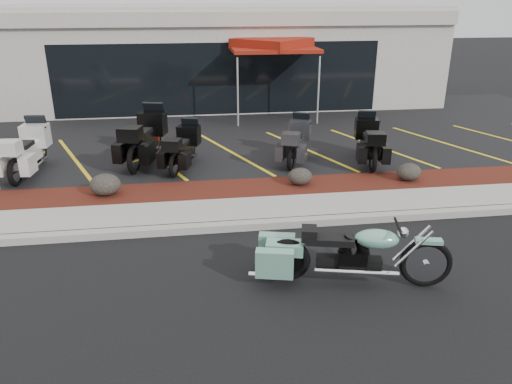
{
  "coord_description": "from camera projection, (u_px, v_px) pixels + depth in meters",
  "views": [
    {
      "loc": [
        -1.28,
        -8.14,
        4.41
      ],
      "look_at": [
        0.05,
        1.2,
        0.67
      ],
      "focal_mm": 35.0,
      "sensor_mm": 36.0,
      "label": 1
    }
  ],
  "objects": [
    {
      "name": "traffic_cone",
      "position": [
        186.0,
        133.0,
        15.58
      ],
      "size": [
        0.37,
        0.37,
        0.46
      ],
      "primitive_type": "cone",
      "rotation": [
        0.0,
        0.0,
        -0.07
      ],
      "color": "#F92F08",
      "rests_on": "upper_lot"
    },
    {
      "name": "popup_canopy",
      "position": [
        272.0,
        45.0,
        17.9
      ],
      "size": [
        4.01,
        4.01,
        2.81
      ],
      "rotation": [
        0.0,
        0.0,
        0.43
      ],
      "color": "silver",
      "rests_on": "upper_lot"
    },
    {
      "name": "upper_lot",
      "position": [
        225.0,
        133.0,
        16.8
      ],
      "size": [
        26.0,
        9.6,
        0.15
      ],
      "primitive_type": "cube",
      "color": "black",
      "rests_on": "ground"
    },
    {
      "name": "boulder_right",
      "position": [
        409.0,
        172.0,
        12.18
      ],
      "size": [
        0.6,
        0.5,
        0.43
      ],
      "primitive_type": "ellipsoid",
      "color": "black",
      "rests_on": "mulch_bed"
    },
    {
      "name": "mulch_bed",
      "position": [
        245.0,
        190.0,
        11.83
      ],
      "size": [
        24.0,
        1.2,
        0.16
      ],
      "primitive_type": "cube",
      "color": "black",
      "rests_on": "ground"
    },
    {
      "name": "dealership_building",
      "position": [
        212.0,
        53.0,
        21.86
      ],
      "size": [
        18.0,
        8.16,
        4.0
      ],
      "color": "gray",
      "rests_on": "ground"
    },
    {
      "name": "hero_cruiser",
      "position": [
        427.0,
        257.0,
        7.89
      ],
      "size": [
        3.21,
        1.5,
        1.1
      ],
      "primitive_type": null,
      "rotation": [
        0.0,
        0.0,
        -0.24
      ],
      "color": "#6AA68D",
      "rests_on": "ground"
    },
    {
      "name": "ground",
      "position": [
        262.0,
        249.0,
        9.28
      ],
      "size": [
        90.0,
        90.0,
        0.0
      ],
      "primitive_type": "plane",
      "color": "black",
      "rests_on": "ground"
    },
    {
      "name": "touring_black_mid",
      "position": [
        190.0,
        139.0,
        13.62
      ],
      "size": [
        1.35,
        2.17,
        1.18
      ],
      "primitive_type": null,
      "rotation": [
        0.0,
        0.0,
        1.26
      ],
      "color": "black",
      "rests_on": "upper_lot"
    },
    {
      "name": "boulder_left",
      "position": [
        105.0,
        185.0,
        11.27
      ],
      "size": [
        0.7,
        0.58,
        0.5
      ],
      "primitive_type": "ellipsoid",
      "color": "black",
      "rests_on": "mulch_bed"
    },
    {
      "name": "touring_white",
      "position": [
        38.0,
        140.0,
        13.23
      ],
      "size": [
        1.1,
        2.37,
        1.34
      ],
      "primitive_type": null,
      "rotation": [
        0.0,
        0.0,
        1.47
      ],
      "color": "silver",
      "rests_on": "upper_lot"
    },
    {
      "name": "touring_black_front",
      "position": [
        155.0,
        128.0,
        14.15
      ],
      "size": [
        1.57,
        2.69,
        1.47
      ],
      "primitive_type": null,
      "rotation": [
        0.0,
        0.0,
        1.32
      ],
      "color": "black",
      "rests_on": "upper_lot"
    },
    {
      "name": "curb",
      "position": [
        256.0,
        225.0,
        10.08
      ],
      "size": [
        24.0,
        0.25,
        0.15
      ],
      "primitive_type": "cube",
      "color": "gray",
      "rests_on": "ground"
    },
    {
      "name": "touring_black_rear",
      "position": [
        365.0,
        132.0,
        14.06
      ],
      "size": [
        1.26,
        2.31,
        1.27
      ],
      "primitive_type": null,
      "rotation": [
        0.0,
        0.0,
        1.37
      ],
      "color": "black",
      "rests_on": "upper_lot"
    },
    {
      "name": "boulder_mid",
      "position": [
        300.0,
        176.0,
        11.91
      ],
      "size": [
        0.58,
        0.48,
        0.41
      ],
      "primitive_type": "ellipsoid",
      "color": "black",
      "rests_on": "mulch_bed"
    },
    {
      "name": "sidewalk",
      "position": [
        251.0,
        211.0,
        10.73
      ],
      "size": [
        24.0,
        1.2,
        0.15
      ],
      "primitive_type": "cube",
      "color": "gray",
      "rests_on": "ground"
    },
    {
      "name": "touring_grey",
      "position": [
        301.0,
        133.0,
        14.11
      ],
      "size": [
        1.52,
        2.22,
        1.21
      ],
      "primitive_type": null,
      "rotation": [
        0.0,
        0.0,
        1.18
      ],
      "color": "#28292D",
      "rests_on": "upper_lot"
    }
  ]
}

